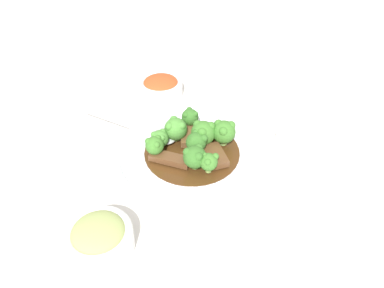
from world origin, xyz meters
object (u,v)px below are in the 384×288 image
object	(u,v)px
broccoli_floret_0	(190,117)
broccoli_floret_7	(224,132)
broccoli_floret_4	(203,133)
broccoli_floret_8	(160,138)
serving_spoon	(152,134)
side_bowl_appetizer	(99,237)
beef_strip_1	(191,137)
main_plate	(192,154)
beef_strip_3	(171,160)
broccoli_floret_3	(176,129)
broccoli_floret_2	(155,145)
beef_strip_2	(209,131)
side_bowl_kimchi	(161,86)
broccoli_floret_6	(198,141)
sauce_dish	(291,137)
broccoli_floret_1	(209,162)
beef_strip_0	(214,156)
broccoli_floret_5	(195,156)

from	to	relation	value
broccoli_floret_0	broccoli_floret_7	distance (m)	0.08
broccoli_floret_4	broccoli_floret_8	distance (m)	0.08
serving_spoon	side_bowl_appetizer	size ratio (longest dim) A/B	2.19
beef_strip_1	side_bowl_appetizer	xyz separation A→B (m)	(0.25, 0.10, 0.00)
main_plate	beef_strip_3	world-z (taller)	beef_strip_3
broccoli_floret_8	broccoli_floret_3	bearing A→B (deg)	-177.30
serving_spoon	beef_strip_3	bearing A→B (deg)	79.91
main_plate	broccoli_floret_2	distance (m)	0.08
beef_strip_2	side_bowl_kimchi	bearing A→B (deg)	-95.88
broccoli_floret_6	sauce_dish	size ratio (longest dim) A/B	0.74
broccoli_floret_1	broccoli_floret_3	bearing A→B (deg)	-93.89
beef_strip_3	broccoli_floret_4	distance (m)	0.08
main_plate	beef_strip_1	world-z (taller)	beef_strip_1
broccoli_floret_0	broccoli_floret_6	bearing A→B (deg)	62.70
beef_strip_1	broccoli_floret_4	xyz separation A→B (m)	(-0.01, 0.03, 0.02)
broccoli_floret_1	side_bowl_kimchi	bearing A→B (deg)	-108.02
beef_strip_1	sauce_dish	bearing A→B (deg)	147.77
beef_strip_3	broccoli_floret_4	world-z (taller)	broccoli_floret_4
broccoli_floret_2	broccoli_floret_8	bearing A→B (deg)	-146.19
broccoli_floret_4	sauce_dish	distance (m)	0.19
beef_strip_0	broccoli_floret_0	xyz separation A→B (m)	(-0.02, -0.10, 0.02)
broccoli_floret_1	broccoli_floret_5	xyz separation A→B (m)	(0.01, -0.02, 0.00)
broccoli_floret_6	broccoli_floret_8	xyz separation A→B (m)	(0.05, -0.06, -0.01)
beef_strip_0	broccoli_floret_7	size ratio (longest dim) A/B	1.36
broccoli_floret_0	broccoli_floret_1	distance (m)	0.13
beef_strip_3	broccoli_floret_0	size ratio (longest dim) A/B	1.77
main_plate	broccoli_floret_8	world-z (taller)	broccoli_floret_8
main_plate	broccoli_floret_0	size ratio (longest dim) A/B	6.77
broccoli_floret_7	broccoli_floret_8	world-z (taller)	broccoli_floret_7
broccoli_floret_7	side_bowl_kimchi	bearing A→B (deg)	-94.90
side_bowl_kimchi	beef_strip_1	bearing A→B (deg)	72.45
beef_strip_0	broccoli_floret_6	distance (m)	0.04
broccoli_floret_3	broccoli_floret_8	xyz separation A→B (m)	(0.04, 0.00, -0.00)
beef_strip_1	serving_spoon	distance (m)	0.08
broccoli_floret_2	sauce_dish	world-z (taller)	broccoli_floret_2
broccoli_floret_3	serving_spoon	bearing A→B (deg)	-49.59
broccoli_floret_3	side_bowl_kimchi	size ratio (longest dim) A/B	0.47
broccoli_floret_8	side_bowl_appetizer	distance (m)	0.22
beef_strip_1	serving_spoon	xyz separation A→B (m)	(0.05, -0.05, 0.00)
main_plate	broccoli_floret_1	bearing A→B (deg)	78.89
broccoli_floret_3	beef_strip_1	bearing A→B (deg)	143.63
sauce_dish	beef_strip_0	bearing A→B (deg)	-12.17
beef_strip_2	broccoli_floret_5	bearing A→B (deg)	35.71
beef_strip_1	broccoli_floret_4	world-z (taller)	broccoli_floret_4
broccoli_floret_0	broccoli_floret_2	size ratio (longest dim) A/B	1.03
broccoli_floret_5	broccoli_floret_7	size ratio (longest dim) A/B	0.89
main_plate	side_bowl_kimchi	xyz separation A→B (m)	(-0.08, -0.22, 0.01)
broccoli_floret_3	side_bowl_appetizer	size ratio (longest dim) A/B	0.47
broccoli_floret_0	broccoli_floret_2	xyz separation A→B (m)	(0.10, 0.03, -0.00)
beef_strip_1	broccoli_floret_1	size ratio (longest dim) A/B	1.73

